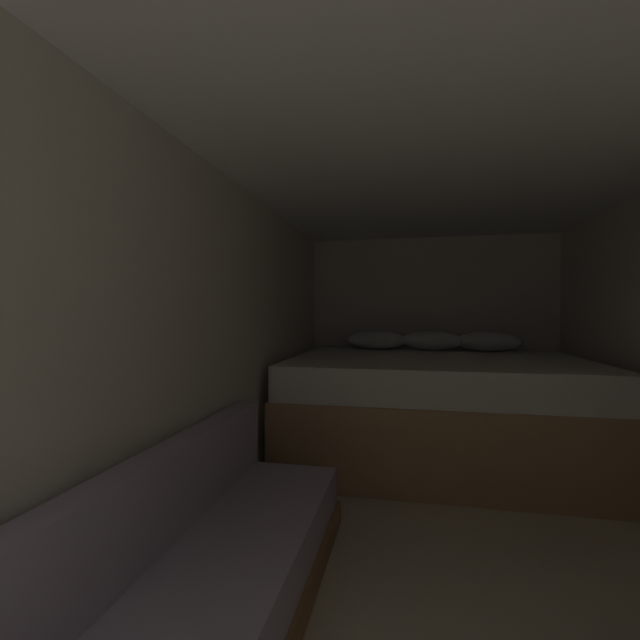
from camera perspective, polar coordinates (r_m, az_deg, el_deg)
The scene contains 6 objects.
ground_plane at distance 2.45m, azimuth 17.49°, elevation -28.41°, with size 6.79×6.79×0.00m, color beige.
wall_back at distance 4.56m, azimuth 14.52°, elevation -1.71°, with size 2.56×0.05×1.98m, color beige.
wall_left at distance 2.37m, azimuth -14.22°, elevation -4.18°, with size 0.05×4.79×1.98m, color beige.
ceiling_slab at distance 2.28m, azimuth 17.77°, elevation 21.50°, with size 2.56×4.79×0.05m, color white.
bed at distance 3.71m, azimuth 15.18°, elevation -11.06°, with size 2.34×1.74×1.02m.
sofa_left at distance 1.75m, azimuth -18.31°, elevation -33.30°, with size 0.62×2.28×0.67m.
Camera 1 is at (-0.22, -0.30, 1.20)m, focal length 23.85 mm.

